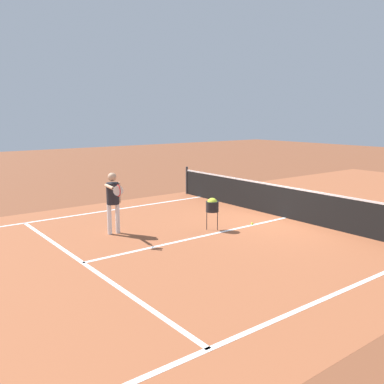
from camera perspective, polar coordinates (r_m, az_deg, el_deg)
The scene contains 10 objects.
ground_plane at distance 12.84m, azimuth 12.63°, elevation -3.47°, with size 60.00×60.00×0.00m, color brown.
court_surface_inbounds at distance 12.84m, azimuth 12.63°, elevation -3.46°, with size 10.62×24.40×0.00m, color #9E5433.
line_sideline_left at distance 12.97m, azimuth -19.95°, elevation -3.70°, with size 0.10×11.89×0.01m, color white.
line_sideline_right at distance 6.12m, azimuth 5.79°, elevation -19.24°, with size 0.10×11.89×0.01m, color white.
line_service_near at distance 9.10m, azimuth -14.70°, elevation -9.34°, with size 8.22×0.10×0.01m, color white.
line_center_service at distance 10.66m, azimuth 1.42°, elevation -6.06°, with size 0.10×6.40×0.01m, color white.
net at distance 12.74m, azimuth 12.72°, elevation -1.31°, with size 9.97×0.09×1.07m.
player_near at distance 10.82m, azimuth -10.75°, elevation -0.61°, with size 1.16×0.61×1.60m.
ball_hopper at distance 11.10m, azimuth 2.79°, elevation -1.82°, with size 0.34×0.34×0.87m.
tennis_ball_near_net at distance 11.87m, azimuth 8.23°, elevation -4.30°, with size 0.07×0.07×0.07m, color #CCE033.
Camera 1 is at (7.95, -9.62, 3.02)m, focal length 39.01 mm.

